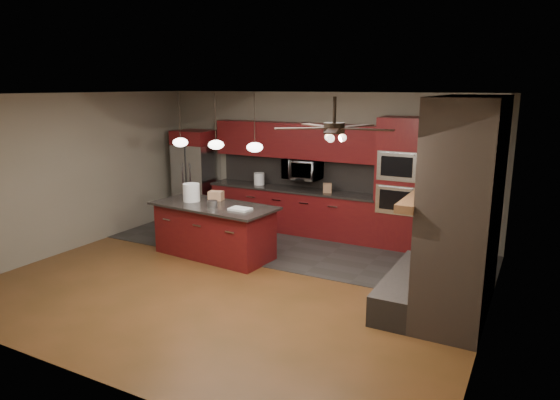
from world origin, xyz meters
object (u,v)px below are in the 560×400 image
Objects in this scene: microwave at (303,169)px; counter_box at (327,188)px; kitchen_island at (214,230)px; paint_tray at (240,209)px; cardboard_box at (216,196)px; oven_tower at (400,184)px; counter_bucket at (259,179)px; white_bucket at (191,192)px; paint_can at (212,204)px; refrigerator at (196,175)px.

counter_box is (0.58, -0.10, -0.31)m from microwave.
kitchen_island is 0.78m from paint_tray.
microwave is 2.31m from kitchen_island.
paint_tray is 0.89m from cardboard_box.
oven_tower reaches higher than counter_box.
counter_bucket is (-0.08, 1.67, 0.02)m from cardboard_box.
kitchen_island is 2.08m from counter_bucket.
kitchen_island is 0.79m from white_bucket.
counter_bucket is 1.56m from counter_box.
kitchen_island is 7.23× the size of white_bucket.
counter_bucket is (-0.98, -0.05, -0.28)m from microwave.
counter_box is at bearing -178.25° from oven_tower.
paint_can is at bearing -80.95° from counter_bucket.
counter_box is at bearing 61.10° from kitchen_island.
oven_tower is 6.83× the size of paint_tray.
microwave reaches higher than cardboard_box.
paint_can is at bearing -106.18° from microwave.
kitchen_island is (-0.72, -2.03, -0.84)m from microwave.
oven_tower is at bearing 39.25° from paint_can.
cardboard_box reaches higher than paint_can.
microwave is at bearing 73.82° from paint_can.
white_bucket is at bearing -121.48° from microwave.
white_bucket is 2.62m from counter_box.
paint_can is (1.91, -2.06, -0.01)m from refrigerator.
counter_box is (1.30, 1.93, 0.53)m from kitchen_island.
counter_box is at bearing -9.80° from microwave.
microwave reaches higher than white_bucket.
counter_box is at bearing 59.84° from paint_can.
oven_tower is 3.74m from white_bucket.
white_bucket reaches higher than counter_box.
oven_tower reaches higher than kitchen_island.
white_bucket reaches higher than paint_tray.
counter_bucket is at bearing 99.05° from paint_can.
counter_box reaches higher than paint_tray.
cardboard_box is (0.33, 0.28, -0.08)m from white_bucket.
counter_bucket is at bearing 102.33° from kitchen_island.
refrigerator is 3.16m from paint_tray.
counter_box is (-1.40, -0.04, -0.20)m from oven_tower.
kitchen_island is at bearing -46.29° from refrigerator.
paint_can is at bearing -55.28° from kitchen_island.
refrigerator reaches higher than paint_tray.
white_bucket is 0.44m from cardboard_box.
refrigerator reaches higher than counter_bucket.
counter_bucket is at bearing 114.80° from paint_tray.
counter_bucket reaches higher than kitchen_island.
paint_tray is at bearing -131.30° from counter_box.
cardboard_box is at bearing 118.57° from paint_can.
white_bucket is (1.32, -1.87, 0.09)m from refrigerator.
paint_can is at bearing -172.50° from paint_tray.
oven_tower is at bearing 0.94° from refrigerator.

